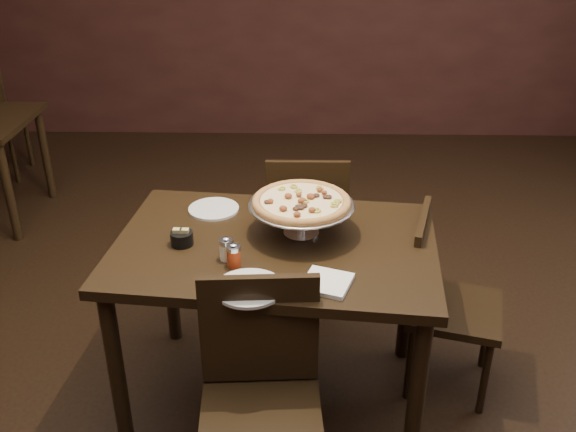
{
  "coord_description": "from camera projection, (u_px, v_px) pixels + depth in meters",
  "views": [
    {
      "loc": [
        0.13,
        -2.11,
        2.03
      ],
      "look_at": [
        0.08,
        0.13,
        0.88
      ],
      "focal_mm": 40.0,
      "sensor_mm": 36.0,
      "label": 1
    }
  ],
  "objects": [
    {
      "name": "plate_left",
      "position": [
        214.0,
        209.0,
        2.77
      ],
      "size": [
        0.22,
        0.22,
        0.01
      ],
      "primitive_type": "cylinder",
      "color": "silver",
      "rests_on": "dining_table"
    },
    {
      "name": "plate_near",
      "position": [
        249.0,
        288.0,
        2.22
      ],
      "size": [
        0.25,
        0.25,
        0.01
      ],
      "primitive_type": "cylinder",
      "color": "silver",
      "rests_on": "dining_table"
    },
    {
      "name": "packet_caddy",
      "position": [
        182.0,
        238.0,
        2.49
      ],
      "size": [
        0.09,
        0.09,
        0.07
      ],
      "rotation": [
        0.0,
        0.0,
        -0.04
      ],
      "color": "black",
      "rests_on": "dining_table"
    },
    {
      "name": "parmesan_shaker",
      "position": [
        226.0,
        249.0,
        2.39
      ],
      "size": [
        0.05,
        0.05,
        0.09
      ],
      "color": "beige",
      "rests_on": "dining_table"
    },
    {
      "name": "dining_table",
      "position": [
        275.0,
        265.0,
        2.57
      ],
      "size": [
        1.34,
        0.96,
        0.79
      ],
      "rotation": [
        0.0,
        0.0,
        -0.1
      ],
      "color": "black",
      "rests_on": "ground"
    },
    {
      "name": "chair_far",
      "position": [
        307.0,
        223.0,
        3.33
      ],
      "size": [
        0.41,
        0.41,
        0.87
      ],
      "rotation": [
        0.0,
        0.0,
        3.15
      ],
      "color": "black",
      "rests_on": "ground"
    },
    {
      "name": "serving_spatula",
      "position": [
        303.0,
        215.0,
        2.43
      ],
      "size": [
        0.15,
        0.15,
        0.02
      ],
      "rotation": [
        0.0,
        0.0,
        -0.64
      ],
      "color": "silver",
      "rests_on": "pizza_stand"
    },
    {
      "name": "room",
      "position": [
        282.0,
        94.0,
        2.19
      ],
      "size": [
        6.04,
        7.04,
        2.84
      ],
      "color": "black",
      "rests_on": "ground"
    },
    {
      "name": "napkin_stack",
      "position": [
        327.0,
        282.0,
        2.25
      ],
      "size": [
        0.2,
        0.2,
        0.02
      ],
      "primitive_type": "cube",
      "rotation": [
        0.0,
        0.0,
        -0.34
      ],
      "color": "white",
      "rests_on": "dining_table"
    },
    {
      "name": "chair_near",
      "position": [
        261.0,
        394.0,
        2.2
      ],
      "size": [
        0.44,
        0.44,
        0.88
      ],
      "rotation": [
        0.0,
        0.0,
        0.07
      ],
      "color": "black",
      "rests_on": "ground"
    },
    {
      "name": "chair_side",
      "position": [
        441.0,
        296.0,
        2.77
      ],
      "size": [
        0.48,
        0.48,
        0.83
      ],
      "rotation": [
        0.0,
        0.0,
        1.3
      ],
      "color": "black",
      "rests_on": "ground"
    },
    {
      "name": "pepper_flake_shaker",
      "position": [
        234.0,
        255.0,
        2.34
      ],
      "size": [
        0.05,
        0.05,
        0.09
      ],
      "color": "maroon",
      "rests_on": "dining_table"
    },
    {
      "name": "pizza_stand",
      "position": [
        301.0,
        202.0,
        2.52
      ],
      "size": [
        0.42,
        0.42,
        0.17
      ],
      "color": "silver",
      "rests_on": "dining_table"
    }
  ]
}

